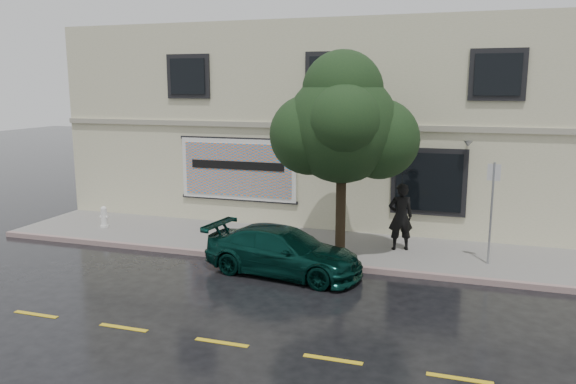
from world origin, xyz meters
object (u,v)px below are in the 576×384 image
(car, at_px, (283,251))
(fire_hydrant, at_px, (104,217))
(pedestrian, at_px, (401,217))
(street_tree, at_px, (342,128))

(car, xyz_separation_m, fire_hydrant, (-7.17, 2.28, -0.11))
(car, bearing_deg, pedestrian, -37.09)
(car, height_order, fire_hydrant, car)
(car, relative_size, street_tree, 0.82)
(pedestrian, bearing_deg, fire_hydrant, -17.45)
(car, bearing_deg, fire_hydrant, 80.47)
(street_tree, xyz_separation_m, fire_hydrant, (-8.36, 0.80, -3.26))
(street_tree, bearing_deg, pedestrian, 38.72)
(street_tree, height_order, fire_hydrant, street_tree)
(car, height_order, street_tree, street_tree)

